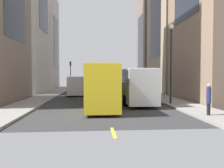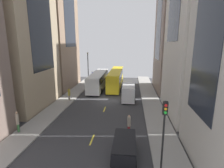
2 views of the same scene
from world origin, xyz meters
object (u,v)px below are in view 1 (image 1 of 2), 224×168
Objects in this scene: pedestrian_walking_far at (140,82)px; traffic_light_near_corner at (70,69)px; streetcar_yellow at (100,82)px; delivery_van_white at (77,84)px; pedestrian_waiting_curb at (209,98)px; car_black_0 at (83,84)px; pedestrian_crossing_mid at (143,85)px; city_bus_white at (132,82)px; pedestrian_crossing_near at (80,84)px.

traffic_light_near_corner is (14.17, -4.79, 2.63)m from pedestrian_walking_far.
traffic_light_near_corner is at bearing -78.11° from streetcar_yellow.
delivery_van_white is 19.58m from pedestrian_waiting_curb.
pedestrian_walking_far is at bearing 161.31° from traffic_light_near_corner.
car_black_0 is 2.03× the size of pedestrian_waiting_curb.
pedestrian_walking_far is at bearing -131.92° from delivery_van_white.
pedestrian_waiting_curb is 18.73m from pedestrian_crossing_mid.
car_black_0 is (2.95, -25.00, -1.19)m from streetcar_yellow.
traffic_light_near_corner is (12.61, -34.47, 2.76)m from pedestrian_waiting_curb.
pedestrian_walking_far is 11.08m from pedestrian_crossing_mid.
delivery_van_white is 2.63× the size of pedestrian_waiting_curb.
delivery_van_white is at bearing 112.36° from pedestrian_waiting_curb.
city_bus_white is at bearing 141.05° from pedestrian_crossing_mid.
streetcar_yellow reaches higher than pedestrian_crossing_mid.
pedestrian_waiting_curb is (-6.94, 7.53, -0.87)m from streetcar_yellow.
pedestrian_walking_far is (-11.44, 2.86, 0.45)m from car_black_0.
pedestrian_crossing_mid is at bearing -169.22° from delivery_van_white.
streetcar_yellow is at bearing 32.19° from city_bus_white.
city_bus_white is 3.05× the size of car_black_0.
city_bus_white is 23.72m from car_black_0.
city_bus_white reaches higher than delivery_van_white.
pedestrian_crossing_near is at bearing -88.67° from delivery_van_white.
traffic_light_near_corner reaches higher than pedestrian_crossing_near.
car_black_0 is at bearing -74.28° from city_bus_white.
pedestrian_walking_far is at bearing -28.20° from pedestrian_crossing_mid.
pedestrian_crossing_near is 0.38× the size of traffic_light_near_corner.
car_black_0 is at bearing -83.28° from streetcar_yellow.
city_bus_white is at bearing 170.66° from pedestrian_walking_far.
delivery_van_white is 15.66m from car_black_0.
city_bus_white is 26.46m from traffic_light_near_corner.
pedestrian_crossing_mid is (-9.68, 13.80, 0.35)m from car_black_0.
pedestrian_waiting_curb is at bearing 161.56° from pedestrian_crossing_mid.
streetcar_yellow reaches higher than pedestrian_walking_far.
city_bus_white is at bearing 105.72° from car_black_0.
streetcar_yellow reaches higher than pedestrian_crossing_near.
pedestrian_walking_far is 1.07× the size of pedestrian_crossing_mid.
pedestrian_waiting_curb is 0.37× the size of traffic_light_near_corner.
pedestrian_waiting_curb is (-9.93, 16.88, -0.25)m from delivery_van_white.
pedestrian_walking_far is at bearing -111.00° from streetcar_yellow.
traffic_light_near_corner is (9.15, -24.75, 2.01)m from city_bus_white.
pedestrian_crossing_near is 1.02× the size of pedestrian_waiting_curb.
delivery_van_white is 2.54× the size of pedestrian_crossing_mid.
pedestrian_crossing_near is at bearing -70.24° from city_bus_white.
pedestrian_crossing_near is 30.23m from pedestrian_waiting_curb.
pedestrian_crossing_near is at bearing 100.67° from pedestrian_walking_far.
pedestrian_crossing_mid is 20.23m from traffic_light_near_corner.
streetcar_yellow is 7.08× the size of pedestrian_waiting_curb.
delivery_van_white is at bearing -72.27° from streetcar_yellow.
car_black_0 is 2.00× the size of pedestrian_crossing_near.
delivery_van_white is at bearing 81.72° from pedestrian_crossing_mid.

